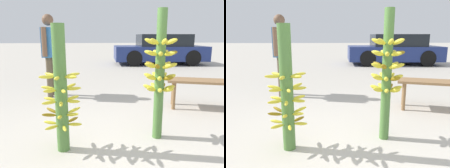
# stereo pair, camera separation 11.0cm
# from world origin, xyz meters

# --- Properties ---
(ground_plane) EXTENTS (80.00, 80.00, 0.00)m
(ground_plane) POSITION_xyz_m (0.00, 0.00, 0.00)
(ground_plane) COLOR #B2AA9E
(banana_stalk_left) EXTENTS (0.45, 0.45, 1.39)m
(banana_stalk_left) POSITION_xyz_m (-0.65, 0.23, 0.67)
(banana_stalk_left) COLOR #4C7A38
(banana_stalk_left) RESTS_ON ground_plane
(banana_stalk_center) EXTENTS (0.41, 0.41, 1.57)m
(banana_stalk_center) POSITION_xyz_m (0.49, 0.42, 0.84)
(banana_stalk_center) COLOR #4C7A38
(banana_stalk_center) RESTS_ON ground_plane
(vendor_person) EXTENTS (0.25, 0.62, 1.69)m
(vendor_person) POSITION_xyz_m (-1.16, 2.58, 1.02)
(vendor_person) COLOR brown
(vendor_person) RESTS_ON ground_plane
(market_bench) EXTENTS (1.37, 0.81, 0.52)m
(market_bench) POSITION_xyz_m (1.66, 1.42, 0.44)
(market_bench) COLOR olive
(market_bench) RESTS_ON ground_plane
(parked_car) EXTENTS (4.16, 2.02, 1.34)m
(parked_car) POSITION_xyz_m (2.90, 7.76, 0.65)
(parked_car) COLOR navy
(parked_car) RESTS_ON ground_plane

